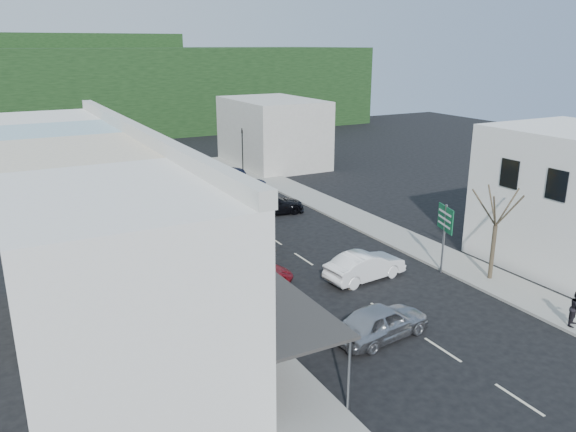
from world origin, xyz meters
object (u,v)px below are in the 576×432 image
object	(u,v)px
car_red	(245,277)
traffic_signal	(242,150)
car_white	(365,267)
pedestrian_left	(182,270)
car_silver	(381,324)
direction_sign	(444,239)
street_tree	(495,226)
bus	(212,215)

from	to	relation	value
car_red	traffic_signal	distance (m)	28.91
car_white	traffic_signal	xyz separation A→B (m)	(5.10, 28.32, 1.53)
pedestrian_left	traffic_signal	xyz separation A→B (m)	(14.34, 24.60, 1.23)
car_silver	direction_sign	bearing A→B (deg)	-67.44
car_red	direction_sign	bearing A→B (deg)	-107.94
pedestrian_left	car_white	bearing A→B (deg)	-123.69
car_silver	car_white	bearing A→B (deg)	-36.96
pedestrian_left	street_tree	world-z (taller)	street_tree
bus	car_white	distance (m)	11.80
bus	car_red	world-z (taller)	bus
bus	street_tree	world-z (taller)	street_tree
car_silver	pedestrian_left	world-z (taller)	pedestrian_left
car_white	street_tree	bearing A→B (deg)	-125.79
direction_sign	car_red	bearing A→B (deg)	-178.01
bus	street_tree	bearing A→B (deg)	-49.89
car_silver	traffic_signal	xyz separation A→B (m)	(8.33, 34.01, 1.53)
direction_sign	street_tree	distance (m)	2.89
direction_sign	car_silver	bearing A→B (deg)	-131.95
car_silver	street_tree	size ratio (longest dim) A/B	0.69
car_red	traffic_signal	world-z (taller)	traffic_signal
traffic_signal	car_white	bearing A→B (deg)	91.17
car_red	street_tree	xyz separation A→B (m)	(12.40, -5.26, 2.48)
bus	street_tree	xyz separation A→B (m)	(10.91, -14.10, 1.63)
pedestrian_left	direction_sign	xyz separation A→B (m)	(13.65, -4.99, 1.01)
car_white	direction_sign	bearing A→B (deg)	-112.20
car_silver	car_white	distance (m)	6.54
car_silver	pedestrian_left	distance (m)	11.17
bus	street_tree	size ratio (longest dim) A/B	1.82
direction_sign	traffic_signal	bearing A→B (deg)	106.73
bus	traffic_signal	xyz separation A→B (m)	(10.03, 17.63, 0.68)
bus	pedestrian_left	size ratio (longest dim) A/B	6.82
street_tree	pedestrian_left	bearing A→B (deg)	154.89
pedestrian_left	bus	bearing A→B (deg)	-43.50
street_tree	car_white	bearing A→B (deg)	150.28
car_red	street_tree	world-z (taller)	street_tree
pedestrian_left	street_tree	size ratio (longest dim) A/B	0.27
car_red	traffic_signal	size ratio (longest dim) A/B	1.03
car_white	car_red	xyz separation A→B (m)	(-6.41, 1.84, 0.00)
bus	car_silver	distance (m)	16.49
bus	car_red	xyz separation A→B (m)	(-1.49, -8.84, -0.85)
street_tree	traffic_signal	bearing A→B (deg)	91.59
traffic_signal	direction_sign	bearing A→B (deg)	100.06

